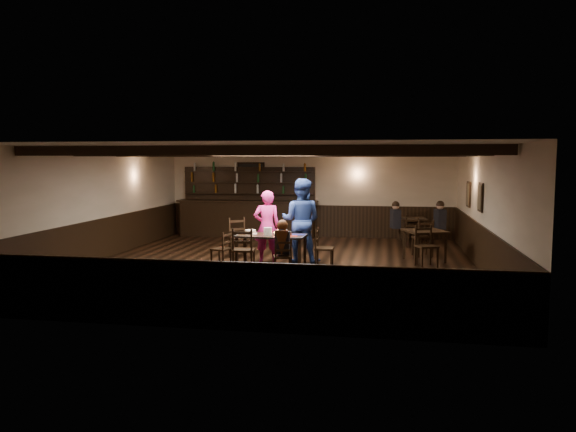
% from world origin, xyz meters
% --- Properties ---
extents(ground, '(10.00, 10.00, 0.00)m').
position_xyz_m(ground, '(0.00, 0.00, 0.00)').
color(ground, black).
rests_on(ground, ground).
extents(room_shell, '(9.02, 10.02, 2.71)m').
position_xyz_m(room_shell, '(0.01, 0.04, 1.75)').
color(room_shell, beige).
rests_on(room_shell, ground).
extents(dining_table, '(1.58, 0.83, 0.75)m').
position_xyz_m(dining_table, '(-0.14, -0.30, 0.67)').
color(dining_table, black).
rests_on(dining_table, ground).
extents(chair_near_left, '(0.50, 0.48, 0.99)m').
position_xyz_m(chair_near_left, '(-0.61, -1.03, 0.58)').
color(chair_near_left, black).
rests_on(chair_near_left, ground).
extents(chair_near_right, '(0.46, 0.44, 0.80)m').
position_xyz_m(chair_near_right, '(0.28, -1.16, 0.47)').
color(chair_near_right, black).
rests_on(chair_near_right, ground).
extents(chair_end_left, '(0.45, 0.47, 0.82)m').
position_xyz_m(chair_end_left, '(-1.23, -0.41, 0.48)').
color(chair_end_left, black).
rests_on(chair_end_left, ground).
extents(chair_end_right, '(0.40, 0.43, 0.91)m').
position_xyz_m(chair_end_right, '(0.97, -0.19, 0.53)').
color(chair_end_right, black).
rests_on(chair_end_right, ground).
extents(chair_far_pushed, '(0.64, 0.64, 1.00)m').
position_xyz_m(chair_far_pushed, '(-1.21, 0.85, 0.58)').
color(chair_far_pushed, black).
rests_on(chair_far_pushed, ground).
extents(woman_pink, '(0.71, 0.56, 1.72)m').
position_xyz_m(woman_pink, '(-0.38, 0.32, 0.86)').
color(woman_pink, '#FF2CA9').
rests_on(woman_pink, ground).
extents(man_blue, '(1.04, 0.85, 2.00)m').
position_xyz_m(man_blue, '(0.42, 0.47, 1.00)').
color(man_blue, navy).
rests_on(man_blue, ground).
extents(seated_person, '(0.31, 0.46, 0.75)m').
position_xyz_m(seated_person, '(0.27, -1.11, 0.80)').
color(seated_person, black).
rests_on(seated_person, ground).
extents(cake, '(0.30, 0.30, 0.10)m').
position_xyz_m(cake, '(-0.64, -0.24, 0.79)').
color(cake, white).
rests_on(cake, dining_table).
extents(plate_stack_a, '(0.18, 0.18, 0.17)m').
position_xyz_m(plate_stack_a, '(-0.20, -0.38, 0.84)').
color(plate_stack_a, white).
rests_on(plate_stack_a, dining_table).
extents(plate_stack_b, '(0.18, 0.18, 0.21)m').
position_xyz_m(plate_stack_b, '(0.07, -0.21, 0.86)').
color(plate_stack_b, white).
rests_on(plate_stack_b, dining_table).
extents(tea_light, '(0.06, 0.06, 0.06)m').
position_xyz_m(tea_light, '(-0.08, -0.23, 0.78)').
color(tea_light, '#A5A8AD').
rests_on(tea_light, dining_table).
extents(salt_shaker, '(0.03, 0.03, 0.09)m').
position_xyz_m(salt_shaker, '(0.18, -0.41, 0.80)').
color(salt_shaker, silver).
rests_on(salt_shaker, dining_table).
extents(pepper_shaker, '(0.04, 0.04, 0.10)m').
position_xyz_m(pepper_shaker, '(0.33, -0.36, 0.80)').
color(pepper_shaker, '#A5A8AD').
rests_on(pepper_shaker, dining_table).
extents(drink_glass, '(0.07, 0.07, 0.11)m').
position_xyz_m(drink_glass, '(0.18, -0.23, 0.81)').
color(drink_glass, silver).
rests_on(drink_glass, dining_table).
extents(menu_red, '(0.31, 0.25, 0.00)m').
position_xyz_m(menu_red, '(0.33, -0.42, 0.75)').
color(menu_red, maroon).
rests_on(menu_red, dining_table).
extents(menu_blue, '(0.36, 0.27, 0.00)m').
position_xyz_m(menu_blue, '(0.44, -0.17, 0.75)').
color(menu_blue, '#101452').
rests_on(menu_blue, dining_table).
extents(bar_counter, '(4.46, 0.70, 2.20)m').
position_xyz_m(bar_counter, '(-1.96, 4.72, 0.73)').
color(bar_counter, black).
rests_on(bar_counter, ground).
extents(back_table_a, '(1.15, 1.15, 0.75)m').
position_xyz_m(back_table_a, '(3.32, 1.15, 0.65)').
color(back_table_a, black).
rests_on(back_table_a, ground).
extents(back_table_b, '(0.85, 0.85, 0.75)m').
position_xyz_m(back_table_b, '(3.15, 3.98, 0.65)').
color(back_table_b, black).
rests_on(back_table_b, ground).
extents(bg_patron_left, '(0.32, 0.42, 0.78)m').
position_xyz_m(bg_patron_left, '(2.66, 3.77, 0.86)').
color(bg_patron_left, black).
rests_on(bg_patron_left, ground).
extents(bg_patron_right, '(0.34, 0.44, 0.81)m').
position_xyz_m(bg_patron_right, '(3.90, 3.79, 0.87)').
color(bg_patron_right, black).
rests_on(bg_patron_right, ground).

